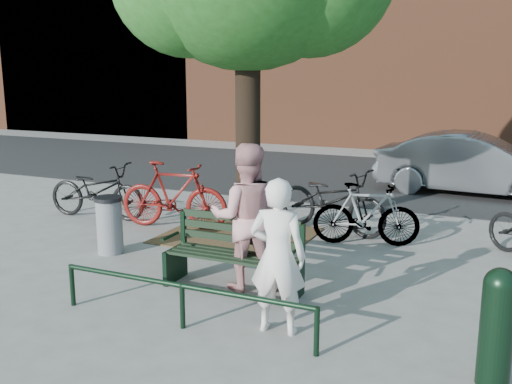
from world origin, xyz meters
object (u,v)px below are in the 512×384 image
at_px(bicycle_c, 332,200).
at_px(parked_car, 474,164).
at_px(person_right, 246,217).
at_px(person_left, 278,256).
at_px(bollard, 497,323).
at_px(litter_bin, 110,225).
at_px(park_bench, 235,252).

distance_m(bicycle_c, parked_car, 4.63).
bearing_deg(bicycle_c, person_right, -167.98).
bearing_deg(person_left, bollard, 168.02).
height_order(bollard, litter_bin, bollard).
xyz_separation_m(person_left, person_right, (-0.83, 1.00, 0.10)).
bearing_deg(litter_bin, person_right, -10.25).
bearing_deg(bollard, litter_bin, 163.04).
bearing_deg(person_left, parked_car, -106.12).
xyz_separation_m(person_right, litter_bin, (-2.49, 0.45, -0.48)).
bearing_deg(litter_bin, bollard, -16.96).
relative_size(person_left, bollard, 1.54).
bearing_deg(person_right, parked_car, -131.92).
bearing_deg(park_bench, bollard, -20.31).
height_order(park_bench, litter_bin, park_bench).
distance_m(bollard, bicycle_c, 5.01).
height_order(person_right, parked_car, person_right).
height_order(person_right, bollard, person_right).
bearing_deg(litter_bin, park_bench, -12.42).
relative_size(bollard, litter_bin, 1.23).
height_order(park_bench, parked_car, parked_car).
distance_m(park_bench, parked_car, 7.60).
height_order(litter_bin, bicycle_c, bicycle_c).
bearing_deg(parked_car, person_right, 166.65).
bearing_deg(bollard, person_left, 174.34).
relative_size(park_bench, bollard, 1.62).
relative_size(bollard, bicycle_c, 0.51).
distance_m(person_left, bicycle_c, 4.05).
distance_m(litter_bin, parked_car, 8.21).
distance_m(person_left, parked_car, 8.28).
height_order(person_right, bicycle_c, person_right).
xyz_separation_m(park_bench, person_left, (0.95, -0.93, 0.35)).
xyz_separation_m(bollard, litter_bin, (-5.44, 1.66, -0.13)).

